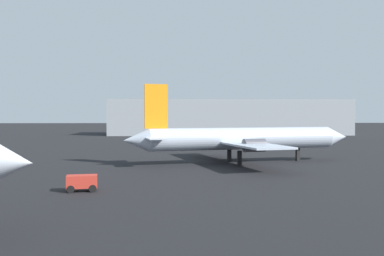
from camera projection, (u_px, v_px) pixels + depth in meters
name	position (u px, v px, depth m)	size (l,w,h in m)	color
airplane_on_taxiway	(241.00, 139.00, 55.31)	(30.13, 23.81, 9.77)	#B2BCCC
baggage_cart	(82.00, 182.00, 34.93)	(2.58, 1.72, 1.30)	red
terminal_building	(228.00, 117.00, 134.51)	(71.54, 19.19, 10.53)	#999EA3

